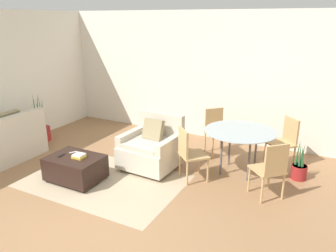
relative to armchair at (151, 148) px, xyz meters
The scene contains 16 objects.
ground_plane 1.87m from the armchair, 93.02° to the right, with size 20.00×20.00×0.00m, color #936B47.
wall_back 2.24m from the armchair, 92.77° to the left, with size 12.00×0.06×2.75m.
wall_left 3.39m from the armchair, behind, with size 0.06×12.00×2.75m.
area_rug 1.01m from the armchair, 117.59° to the right, with size 2.57×1.73×0.01m.
armchair is the anchor object (origin of this frame).
ottoman 1.35m from the armchair, 130.40° to the right, with size 0.88×0.65×0.42m.
book_stack 1.28m from the armchair, 127.67° to the right, with size 0.20×0.18×0.06m.
tv_remote_primary 1.35m from the armchair, 138.78° to the right, with size 0.11×0.13×0.01m.
tv_remote_secondary 1.54m from the armchair, 135.58° to the right, with size 0.05×0.14×0.01m.
potted_plant 2.85m from the armchair, behind, with size 0.37×0.37×1.10m.
dining_table 1.57m from the armchair, 19.53° to the left, with size 1.22×1.22×0.77m.
dining_chair_near_left 0.82m from the armchair, 10.15° to the right, with size 0.59×0.59×0.90m.
dining_chair_near_right 2.12m from the armchair, ahead, with size 0.59×0.59×0.90m.
dining_chair_far_left 1.42m from the armchair, 55.87° to the left, with size 0.59×0.59×0.90m.
dining_chair_far_right 2.41m from the armchair, 29.07° to the left, with size 0.59×0.59×0.90m.
potted_plant_small 2.55m from the armchair, 17.07° to the left, with size 0.26×0.26×0.68m.
Camera 1 is at (2.86, -2.87, 2.59)m, focal length 35.00 mm.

